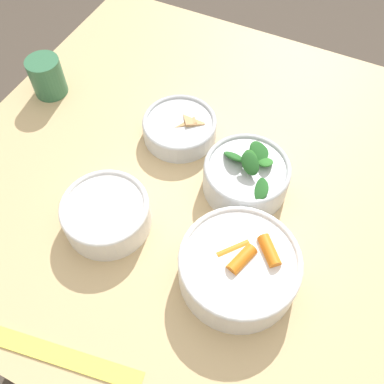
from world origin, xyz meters
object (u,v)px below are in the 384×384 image
at_px(bowl_carrots, 239,267).
at_px(bowl_beans_hotdog, 107,214).
at_px(bowl_greens, 247,175).
at_px(ruler, 63,357).
at_px(cup, 47,77).
at_px(bowl_cookies, 180,127).

relative_size(bowl_carrots, bowl_beans_hotdog, 1.26).
distance_m(bowl_carrots, bowl_beans_hotdog, 0.25).
height_order(bowl_greens, ruler, bowl_greens).
bearing_deg(cup, bowl_beans_hotdog, 141.81).
bearing_deg(bowl_carrots, bowl_cookies, -46.40).
height_order(bowl_beans_hotdog, bowl_cookies, bowl_beans_hotdog).
relative_size(bowl_greens, cup, 1.93).
xyz_separation_m(bowl_cookies, cup, (0.32, 0.01, 0.02)).
distance_m(bowl_carrots, bowl_cookies, 0.33).
xyz_separation_m(bowl_carrots, bowl_greens, (0.06, -0.17, -0.00)).
bearing_deg(bowl_beans_hotdog, cup, -38.19).
bearing_deg(ruler, bowl_beans_hotdog, -74.96).
bearing_deg(bowl_beans_hotdog, bowl_cookies, -95.25).
bearing_deg(bowl_greens, cup, -6.04).
distance_m(bowl_greens, bowl_cookies, 0.18).
bearing_deg(bowl_carrots, ruler, 51.61).
bearing_deg(bowl_cookies, bowl_carrots, 133.60).
relative_size(bowl_carrots, ruler, 0.77).
distance_m(bowl_beans_hotdog, bowl_cookies, 0.24).
height_order(ruler, cup, cup).
relative_size(bowl_greens, ruler, 0.64).
height_order(bowl_cookies, ruler, bowl_cookies).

